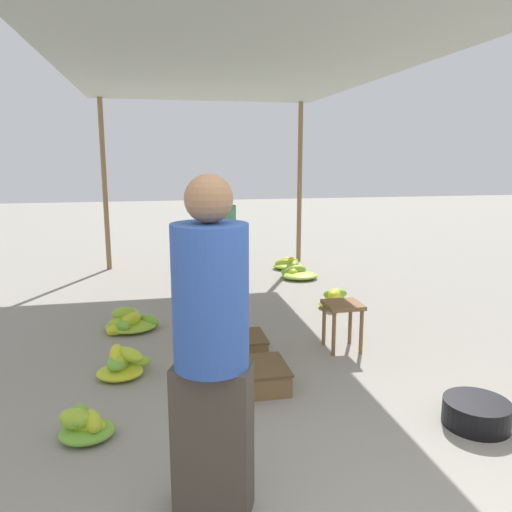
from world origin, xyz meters
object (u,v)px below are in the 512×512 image
banana_pile_left_2 (130,323)px  crate_mid (256,376)px  banana_pile_right_0 (297,274)px  crate_near (242,346)px  banana_pile_right_1 (289,265)px  basin_black (476,413)px  banana_pile_left_0 (84,425)px  shopper_walking_mid (220,260)px  stool (343,312)px  vendor_foreground (211,347)px  banana_pile_left_1 (122,364)px  banana_pile_right_2 (335,299)px

banana_pile_left_2 → crate_mid: banana_pile_left_2 is taller
banana_pile_right_0 → crate_near: size_ratio=1.28×
banana_pile_right_1 → basin_black: bearing=-90.5°
banana_pile_left_0 → banana_pile_right_0: 4.78m
banana_pile_left_0 → crate_mid: size_ratio=0.77×
crate_near → crate_mid: size_ratio=0.89×
crate_mid → shopper_walking_mid: bearing=95.8°
banana_pile_left_2 → shopper_walking_mid: (0.93, -0.36, 0.72)m
stool → banana_pile_left_0: 2.52m
basin_black → banana_pile_right_1: size_ratio=0.93×
banana_pile_left_0 → crate_near: 1.69m
stool → crate_mid: 1.20m
vendor_foreground → crate_mid: size_ratio=3.57×
basin_black → shopper_walking_mid: 2.66m
basin_black → banana_pile_right_1: bearing=89.5°
crate_near → banana_pile_left_2: bearing=138.0°
vendor_foreground → banana_pile_left_1: (-0.56, 1.78, -0.79)m
banana_pile_left_1 → banana_pile_left_2: (0.01, 1.15, -0.02)m
banana_pile_right_1 → shopper_walking_mid: shopper_walking_mid is taller
banana_pile_left_0 → banana_pile_right_1: bearing=60.2°
basin_black → banana_pile_left_0: 2.65m
banana_pile_left_2 → crate_near: size_ratio=1.40×
banana_pile_left_2 → crate_near: 1.41m
banana_pile_right_0 → banana_pile_right_1: same height
banana_pile_right_2 → crate_mid: 2.39m
basin_black → crate_near: (-1.38, 1.50, 0.02)m
basin_black → banana_pile_left_1: banana_pile_left_1 is taller
vendor_foreground → banana_pile_left_2: size_ratio=2.86×
basin_black → shopper_walking_mid: size_ratio=0.29×
vendor_foreground → crate_near: vendor_foreground is taller
vendor_foreground → banana_pile_right_0: size_ratio=3.14×
crate_near → shopper_walking_mid: shopper_walking_mid is taller
stool → crate_near: bearing=-179.7°
banana_pile_left_2 → crate_near: (1.05, -0.94, 0.01)m
banana_pile_right_1 → crate_mid: size_ratio=0.99×
banana_pile_left_0 → banana_pile_right_2: bearing=42.8°
banana_pile_right_0 → shopper_walking_mid: shopper_walking_mid is taller
banana_pile_right_2 → banana_pile_right_1: bearing=89.4°
crate_mid → banana_pile_right_2: bearing=54.4°
crate_mid → basin_black: bearing=-32.4°
vendor_foreground → basin_black: bearing=14.5°
banana_pile_right_2 → shopper_walking_mid: shopper_walking_mid is taller
banana_pile_left_2 → shopper_walking_mid: shopper_walking_mid is taller
stool → shopper_walking_mid: size_ratio=0.30×
basin_black → banana_pile_left_1: bearing=151.9°
crate_near → crate_mid: crate_near is taller
banana_pile_left_2 → shopper_walking_mid: bearing=-21.3°
banana_pile_left_2 → banana_pile_right_2: size_ratio=1.46×
banana_pile_left_1 → banana_pile_left_2: size_ratio=0.73×
banana_pile_right_0 → crate_mid: 3.76m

